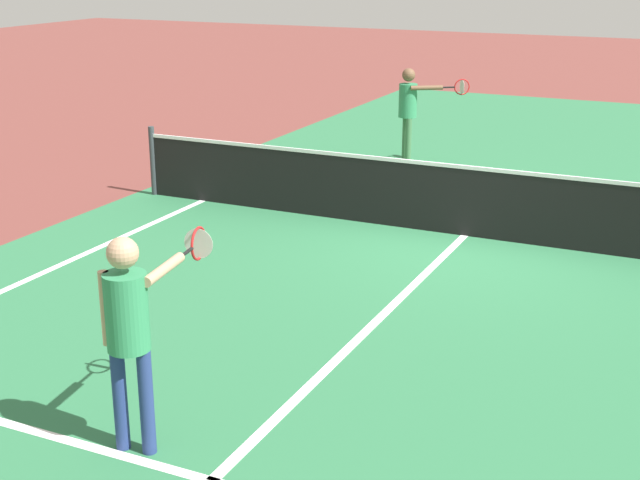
{
  "coord_description": "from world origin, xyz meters",
  "views": [
    {
      "loc": [
        3.07,
        -11.1,
        3.64
      ],
      "look_at": [
        -0.37,
        -3.77,
        1.0
      ],
      "focal_mm": 50.1,
      "sensor_mm": 36.0,
      "label": 1
    }
  ],
  "objects": [
    {
      "name": "line_center_service",
      "position": [
        0.0,
        -3.2,
        0.0
      ],
      "size": [
        0.1,
        6.4,
        0.01
      ],
      "primitive_type": "cube",
      "color": "white",
      "rests_on": "ground_plane"
    },
    {
      "name": "player_far",
      "position": [
        -2.14,
        3.7,
        1.05
      ],
      "size": [
        1.14,
        0.65,
        1.69
      ],
      "color": "#3F7247",
      "rests_on": "ground_plane"
    },
    {
      "name": "net",
      "position": [
        0.0,
        0.0,
        0.49
      ],
      "size": [
        10.08,
        0.09,
        1.07
      ],
      "color": "#33383D",
      "rests_on": "ground_plane"
    },
    {
      "name": "court_surface_inbounds",
      "position": [
        0.0,
        0.0,
        0.0
      ],
      "size": [
        10.62,
        24.4,
        0.0
      ],
      "primitive_type": "cube",
      "color": "#2D7247",
      "rests_on": "ground_plane"
    },
    {
      "name": "player_near",
      "position": [
        -0.74,
        -6.25,
        1.07
      ],
      "size": [
        0.42,
        1.24,
        1.71
      ],
      "color": "navy",
      "rests_on": "ground_plane"
    },
    {
      "name": "ground_plane",
      "position": [
        0.0,
        0.0,
        0.0
      ],
      "size": [
        60.0,
        60.0,
        0.0
      ],
      "primitive_type": "plane",
      "color": "brown"
    }
  ]
}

